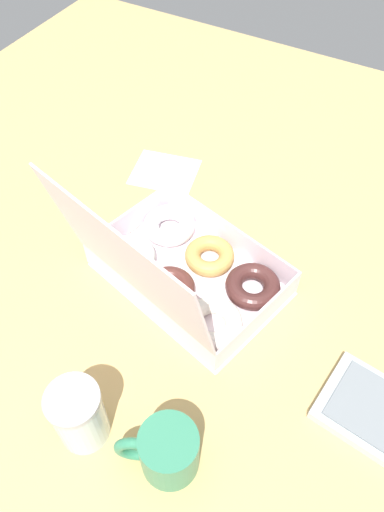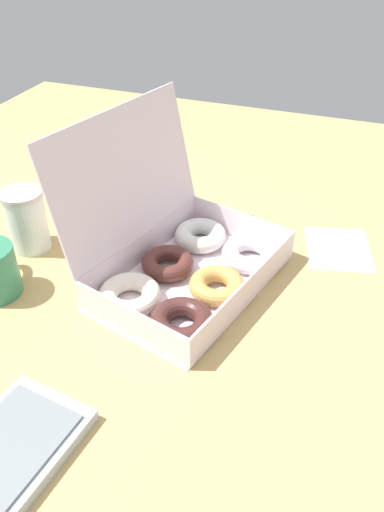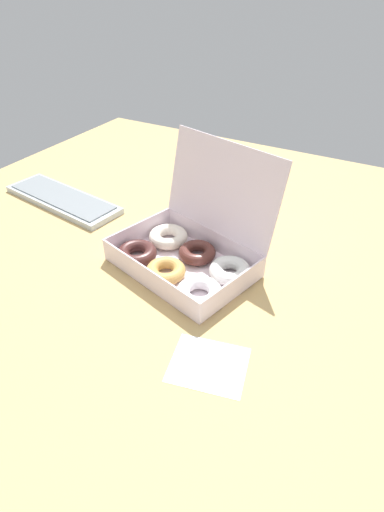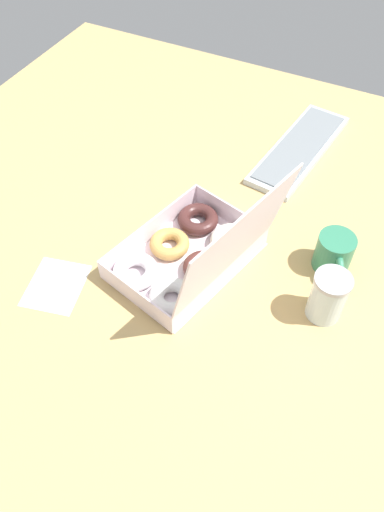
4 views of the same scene
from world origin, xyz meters
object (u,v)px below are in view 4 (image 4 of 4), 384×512
Objects in this scene: coffee_mug at (334,253)px; glass_jar at (327,298)px; donut_box at (190,255)px; keyboard at (299,149)px.

coffee_mug is 0.97× the size of glass_jar.
donut_box reaches higher than coffee_mug.
keyboard is at bearing -156.47° from glass_jar.
glass_jar reaches higher than coffee_mug.
coffee_mug is (-14.16, 29.91, 1.15)cm from donut_box.
glass_jar is at bearing 23.53° from keyboard.
donut_box is 33.12cm from coffee_mug.
glass_jar is (13.91, 2.17, 1.41)cm from coffee_mug.
coffee_mug is at bearing 115.34° from donut_box.
keyboard is 3.54× the size of glass_jar.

